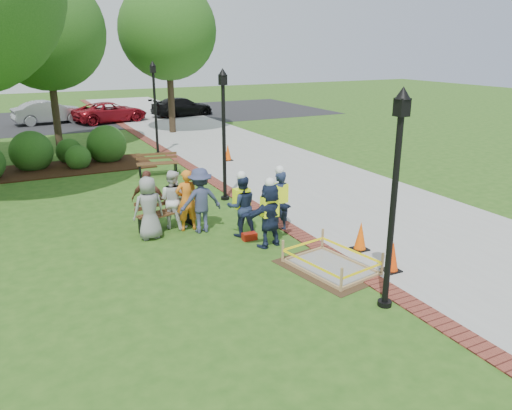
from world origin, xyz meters
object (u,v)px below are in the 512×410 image
hivis_worker_c (242,204)px  lamp_near (395,185)px  wet_concrete_pad (331,259)px  bench_near (167,220)px  hivis_worker_b (279,199)px  hivis_worker_a (270,213)px  cone_front (392,257)px

hivis_worker_c → lamp_near: bearing=-79.2°
wet_concrete_pad → bench_near: bearing=121.9°
hivis_worker_c → hivis_worker_b: bearing=-9.8°
hivis_worker_b → hivis_worker_c: bearing=170.2°
hivis_worker_a → hivis_worker_c: (-0.31, 0.99, -0.01)m
cone_front → lamp_near: size_ratio=0.17×
wet_concrete_pad → lamp_near: 2.95m
cone_front → hivis_worker_c: 4.19m
wet_concrete_pad → lamp_near: (-0.03, -1.91, 2.25)m
cone_front → hivis_worker_a: 3.20m
cone_front → hivis_worker_c: size_ratio=0.41×
cone_front → hivis_worker_a: hivis_worker_a is taller
hivis_worker_a → wet_concrete_pad: bearing=-71.4°
lamp_near → hivis_worker_c: 5.09m
cone_front → hivis_worker_b: 3.62m
cone_front → hivis_worker_a: bearing=124.1°
lamp_near → hivis_worker_a: lamp_near is taller
bench_near → cone_front: 6.22m
lamp_near → hivis_worker_c: size_ratio=2.37×
hivis_worker_a → bench_near: bearing=130.3°
hivis_worker_b → hivis_worker_c: size_ratio=1.04×
hivis_worker_a → cone_front: bearing=-55.9°
bench_near → hivis_worker_c: bearing=-39.0°
hivis_worker_a → hivis_worker_b: size_ratio=0.97×
hivis_worker_b → wet_concrete_pad: bearing=-92.4°
lamp_near → hivis_worker_a: size_ratio=2.35×
lamp_near → cone_front: bearing=44.3°
wet_concrete_pad → hivis_worker_a: (-0.62, 1.85, 0.67)m
lamp_near → hivis_worker_c: (-0.90, 4.75, -1.58)m
bench_near → hivis_worker_a: (1.99, -2.35, 0.62)m
cone_front → hivis_worker_a: (-1.77, 2.61, 0.55)m
hivis_worker_b → hivis_worker_c: hivis_worker_b is taller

